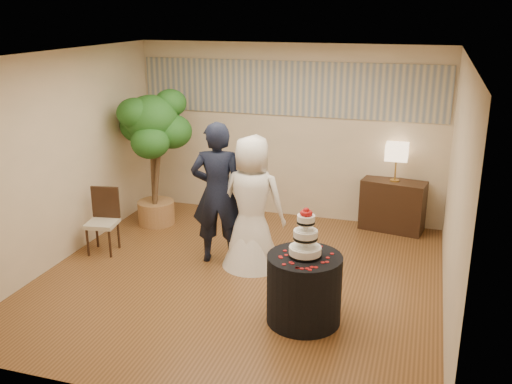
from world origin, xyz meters
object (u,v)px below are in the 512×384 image
(bride, at_px, (252,202))
(ficus_tree, at_px, (153,158))
(side_chair, at_px, (102,222))
(console, at_px, (393,206))
(cake_table, at_px, (304,289))
(table_lamp, at_px, (396,163))
(groom, at_px, (218,193))
(wedding_cake, at_px, (306,232))

(bride, xyz_separation_m, ficus_tree, (-1.93, 1.02, 0.20))
(bride, distance_m, ficus_tree, 2.19)
(side_chair, bearing_deg, console, 19.44)
(cake_table, distance_m, console, 3.15)
(cake_table, height_order, table_lamp, table_lamp)
(groom, distance_m, bride, 0.49)
(cake_table, relative_size, wedding_cake, 1.48)
(bride, distance_m, cake_table, 1.63)
(table_lamp, bearing_deg, cake_table, -103.19)
(groom, distance_m, cake_table, 1.98)
(wedding_cake, distance_m, table_lamp, 3.15)
(cake_table, distance_m, side_chair, 3.27)
(bride, xyz_separation_m, side_chair, (-2.14, -0.22, -0.43))
(wedding_cake, bearing_deg, console, 76.81)
(cake_table, bearing_deg, console, 76.81)
(table_lamp, xyz_separation_m, ficus_tree, (-3.63, -0.84, 0.00))
(cake_table, relative_size, console, 0.86)
(table_lamp, bearing_deg, groom, -139.61)
(bride, bearing_deg, table_lamp, -131.21)
(groom, height_order, side_chair, groom)
(console, bearing_deg, groom, -129.72)
(bride, bearing_deg, cake_table, 129.97)
(groom, distance_m, table_lamp, 2.86)
(groom, height_order, wedding_cake, groom)
(bride, relative_size, side_chair, 1.95)
(table_lamp, distance_m, side_chair, 4.40)
(console, relative_size, table_lamp, 1.64)
(ficus_tree, distance_m, side_chair, 1.41)
(table_lamp, bearing_deg, wedding_cake, -103.19)
(wedding_cake, height_order, ficus_tree, ficus_tree)
(cake_table, xyz_separation_m, table_lamp, (0.72, 3.07, 0.69))
(table_lamp, bearing_deg, console, 0.00)
(groom, distance_m, console, 2.91)
(groom, bearing_deg, cake_table, 126.53)
(console, bearing_deg, table_lamp, 0.00)
(bride, relative_size, wedding_cake, 3.23)
(groom, bearing_deg, wedding_cake, 126.53)
(console, bearing_deg, cake_table, -93.31)
(ficus_tree, bearing_deg, console, 12.99)
(groom, bearing_deg, table_lamp, -153.17)
(table_lamp, distance_m, ficus_tree, 3.72)
(groom, bearing_deg, ficus_tree, -48.54)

